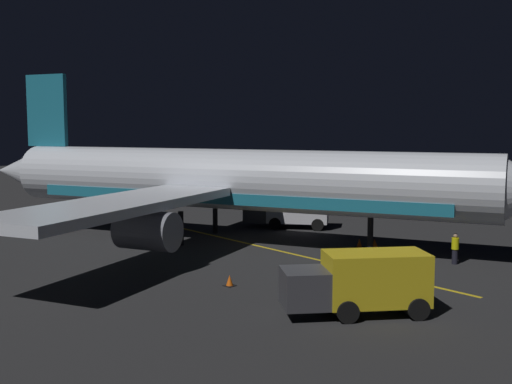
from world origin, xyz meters
The scene contains 10 objects.
ground_plane centered at (0.00, 0.00, -0.10)m, with size 180.00×180.00×0.20m, color #262627.
apron_guide_stripe centered at (0.26, 4.00, 0.00)m, with size 0.24×27.83×0.01m, color gold.
airliner centered at (0.20, -0.60, 4.01)m, with size 36.87×39.67×11.61m.
baggage_truck centered at (7.95, 15.12, 1.31)m, with size 5.85×5.39×2.58m.
catering_truck centered at (-6.96, -0.81, 1.34)m, with size 5.12×6.47×2.63m.
ground_crew_worker centered at (-3.54, 13.89, 0.89)m, with size 0.40×0.40×1.74m.
traffic_cone_near_left centered at (-4.77, 7.94, 0.25)m, with size 0.50×0.50×0.55m.
traffic_cone_near_right centered at (-4.03, 7.28, 0.25)m, with size 0.50×0.50×0.55m.
traffic_cone_under_wing centered at (8.37, 7.91, 0.25)m, with size 0.50×0.50×0.55m.
traffic_cone_far centered at (-3.61, 8.77, 0.25)m, with size 0.50×0.50×0.55m.
Camera 1 is at (28.98, 28.45, 7.67)m, focal length 43.08 mm.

